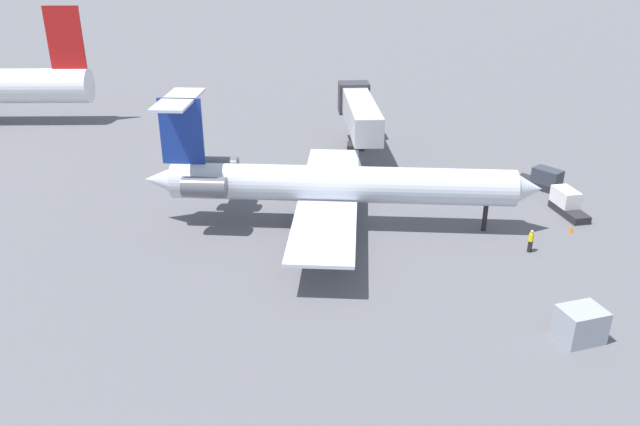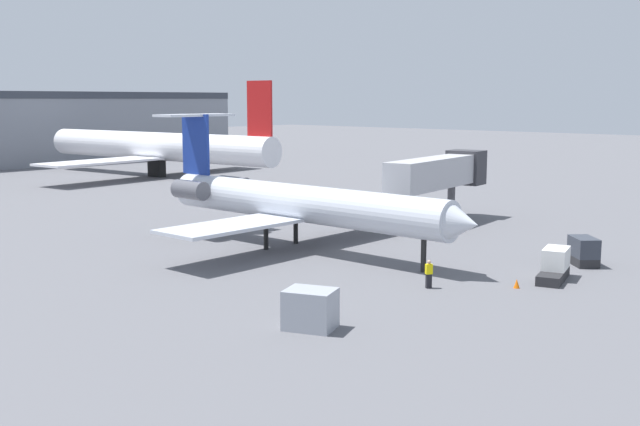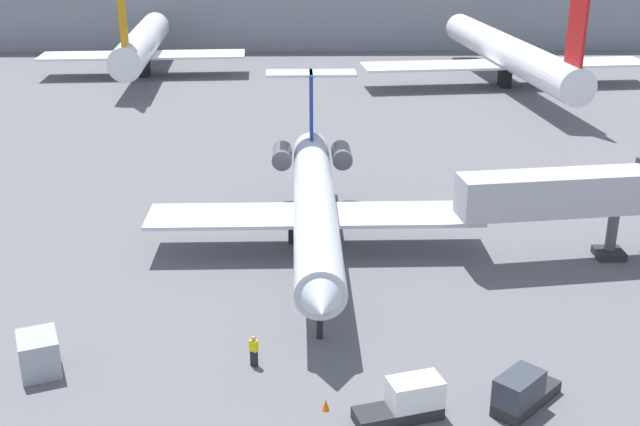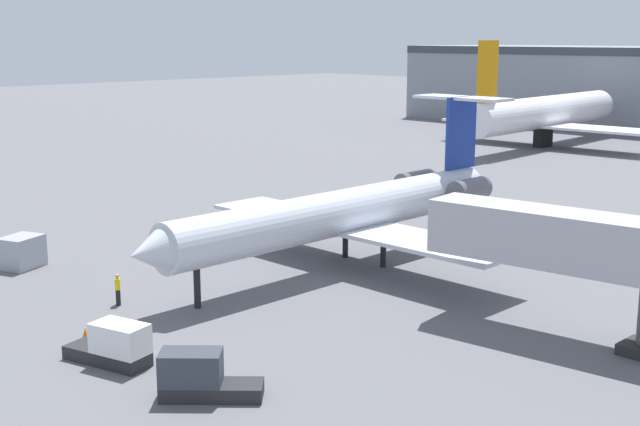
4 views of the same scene
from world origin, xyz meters
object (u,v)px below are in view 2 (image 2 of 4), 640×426
object	(u,v)px
baggage_tug_lead	(581,252)
baggage_tug_trailing	(555,266)
cargo_container_uld	(310,309)
jet_bridge	(442,173)
parked_airliner_west_mid	(157,147)
traffic_cone_near	(517,284)
ground_crew_marshaller	(429,274)
regional_jet	(291,201)

from	to	relation	value
baggage_tug_lead	baggage_tug_trailing	xyz separation A→B (m)	(-5.33, -0.60, 0.00)
baggage_tug_trailing	cargo_container_uld	world-z (taller)	cargo_container_uld
jet_bridge	baggage_tug_trailing	xyz separation A→B (m)	(-13.36, -17.12, -3.74)
baggage_tug_lead	parked_airliner_west_mid	xyz separation A→B (m)	(15.65, 69.72, 3.44)
baggage_tug_lead	traffic_cone_near	world-z (taller)	baggage_tug_lead
cargo_container_uld	traffic_cone_near	distance (m)	14.52
cargo_container_uld	baggage_tug_trailing	bearing A→B (deg)	-13.25
baggage_tug_lead	baggage_tug_trailing	distance (m)	5.37
ground_crew_marshaller	parked_airliner_west_mid	distance (m)	71.69
regional_jet	ground_crew_marshaller	world-z (taller)	regional_jet
traffic_cone_near	parked_airliner_west_mid	xyz separation A→B (m)	(24.63, 69.71, 4.01)
baggage_tug_lead	traffic_cone_near	xyz separation A→B (m)	(-8.99, 0.01, -0.56)
jet_bridge	cargo_container_uld	world-z (taller)	jet_bridge
regional_jet	cargo_container_uld	bearing A→B (deg)	-133.00
regional_jet	jet_bridge	bearing A→B (deg)	-6.04
baggage_tug_trailing	cargo_container_uld	size ratio (longest dim) A/B	1.46
regional_jet	ground_crew_marshaller	distance (m)	15.07
ground_crew_marshaller	baggage_tug_lead	size ratio (longest dim) A/B	0.44
baggage_tug_lead	jet_bridge	bearing A→B (deg)	64.08
ground_crew_marshaller	parked_airliner_west_mid	world-z (taller)	parked_airliner_west_mid
cargo_container_uld	traffic_cone_near	size ratio (longest dim) A/B	5.27
cargo_container_uld	jet_bridge	bearing A→B (deg)	22.62
jet_bridge	baggage_tug_lead	distance (m)	18.74
traffic_cone_near	parked_airliner_west_mid	size ratio (longest dim) A/B	0.01
baggage_tug_trailing	baggage_tug_lead	bearing A→B (deg)	6.45
parked_airliner_west_mid	ground_crew_marshaller	bearing A→B (deg)	-113.13
regional_jet	cargo_container_uld	xyz separation A→B (m)	(-13.78, -14.78, -2.58)
regional_jet	baggage_tug_trailing	distance (m)	19.54
jet_bridge	traffic_cone_near	size ratio (longest dim) A/B	27.24
baggage_tug_lead	traffic_cone_near	bearing A→B (deg)	179.91
cargo_container_uld	traffic_cone_near	world-z (taller)	cargo_container_uld
baggage_tug_lead	parked_airliner_west_mid	size ratio (longest dim) A/B	0.09
cargo_container_uld	parked_airliner_west_mid	distance (m)	76.71
regional_jet	jet_bridge	distance (m)	17.42
regional_jet	cargo_container_uld	size ratio (longest dim) A/B	10.33
regional_jet	parked_airliner_west_mid	distance (m)	57.10
jet_bridge	parked_airliner_west_mid	world-z (taller)	parked_airliner_west_mid
parked_airliner_west_mid	regional_jet	bearing A→B (deg)	-115.87
jet_bridge	cargo_container_uld	size ratio (longest dim) A/B	5.17
traffic_cone_near	regional_jet	bearing A→B (deg)	90.85
ground_crew_marshaller	parked_airliner_west_mid	bearing A→B (deg)	66.87
baggage_tug_trailing	traffic_cone_near	size ratio (longest dim) A/B	7.69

